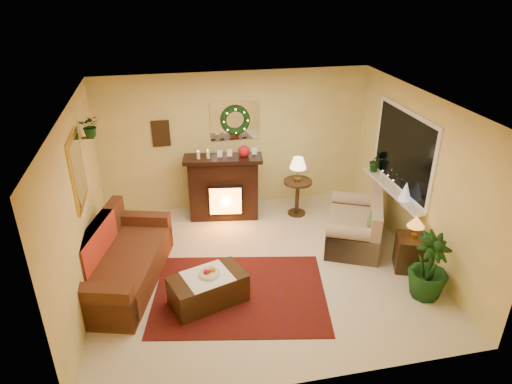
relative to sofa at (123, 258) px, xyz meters
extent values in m
plane|color=beige|center=(2.04, -0.05, -0.43)|extent=(5.00, 5.00, 0.00)
plane|color=white|center=(2.04, -0.05, 2.17)|extent=(5.00, 5.00, 0.00)
plane|color=#EFD88C|center=(2.04, 2.20, 0.87)|extent=(5.00, 5.00, 0.00)
plane|color=#EFD88C|center=(2.04, -2.30, 0.87)|extent=(5.00, 5.00, 0.00)
plane|color=#EFD88C|center=(-0.46, -0.05, 0.87)|extent=(4.50, 4.50, 0.00)
plane|color=#EFD88C|center=(4.54, -0.05, 0.87)|extent=(4.50, 4.50, 0.00)
cube|color=maroon|center=(1.61, -0.61, -0.42)|extent=(2.74, 2.25, 0.01)
cube|color=#582C1C|center=(0.00, 0.00, 0.00)|extent=(1.47, 2.29, 0.91)
cube|color=#B0211B|center=(-0.04, 0.16, 0.02)|extent=(0.74, 1.20, 0.02)
cube|color=black|center=(1.73, 1.71, 0.12)|extent=(1.29, 0.57, 1.14)
sphere|color=#AB121B|center=(2.10, 1.65, 0.87)|extent=(0.21, 0.21, 0.21)
cylinder|color=#FAF6CB|center=(1.30, 1.69, 0.83)|extent=(0.06, 0.06, 0.18)
cylinder|color=white|center=(1.47, 1.69, 0.83)|extent=(0.06, 0.06, 0.18)
cube|color=white|center=(2.04, 2.18, 1.27)|extent=(0.92, 0.02, 0.72)
torus|color=#194719|center=(2.04, 2.14, 1.29)|extent=(0.55, 0.11, 0.55)
cube|color=#381E11|center=(0.69, 2.18, 1.12)|extent=(0.32, 0.03, 0.48)
cube|color=gold|center=(-0.44, 0.25, 1.32)|extent=(0.03, 0.84, 1.00)
imported|color=#194719|center=(-0.30, 1.00, 1.54)|extent=(0.33, 0.28, 0.36)
cube|color=tan|center=(3.75, 0.41, -0.01)|extent=(1.36, 1.66, 0.83)
cube|color=white|center=(4.53, 0.50, 1.12)|extent=(0.03, 1.86, 1.36)
cube|color=black|center=(4.51, 0.50, 1.12)|extent=(0.02, 1.70, 1.22)
cube|color=white|center=(4.42, 0.50, 0.44)|extent=(0.22, 1.86, 0.04)
cone|color=silver|center=(4.41, 0.07, 0.61)|extent=(0.21, 0.21, 0.32)
imported|color=#235420|center=(4.43, 1.22, 0.65)|extent=(0.29, 0.24, 0.53)
cylinder|color=#491B11|center=(3.09, 1.53, -0.11)|extent=(0.64, 0.64, 0.69)
cone|color=#FEF1BA|center=(3.07, 1.53, 0.45)|extent=(0.30, 0.30, 0.46)
cube|color=black|center=(4.30, -0.52, -0.16)|extent=(0.58, 0.58, 0.55)
cone|color=gold|center=(4.31, -0.50, 0.31)|extent=(0.26, 0.26, 0.38)
cube|color=#432713|center=(1.16, -0.69, -0.22)|extent=(1.15, 0.86, 0.43)
cylinder|color=beige|center=(1.19, -0.67, 0.02)|extent=(0.28, 0.28, 0.07)
imported|color=#155716|center=(4.19, -1.17, 0.02)|extent=(2.04, 2.04, 2.93)
camera|label=1|loc=(0.77, -5.79, 3.77)|focal=32.00mm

